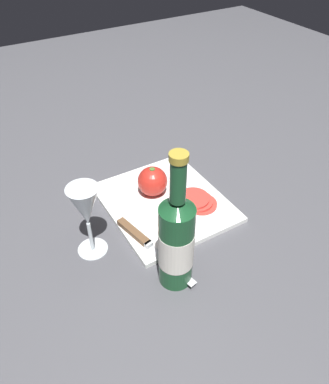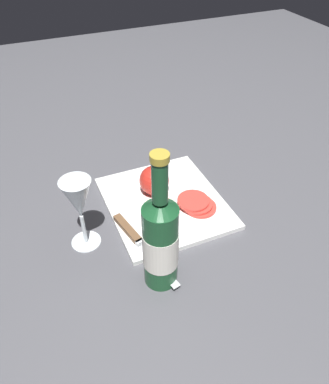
{
  "view_description": "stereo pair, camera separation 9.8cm",
  "coord_description": "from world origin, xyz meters",
  "px_view_note": "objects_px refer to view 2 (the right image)",
  "views": [
    {
      "loc": [
        0.65,
        -0.4,
        0.68
      ],
      "look_at": [
        -0.0,
        -0.02,
        0.04
      ],
      "focal_mm": 35.0,
      "sensor_mm": 36.0,
      "label": 1
    },
    {
      "loc": [
        0.69,
        -0.31,
        0.68
      ],
      "look_at": [
        -0.0,
        -0.02,
        0.04
      ],
      "focal_mm": 35.0,
      "sensor_mm": 36.0,
      "label": 2
    }
  ],
  "objects_px": {
    "tomato_slice_stack_near": "(197,204)",
    "knife": "(133,235)",
    "wine_glass": "(79,202)",
    "wine_bottle": "(160,242)",
    "whole_tomato": "(154,180)"
  },
  "relations": [
    {
      "from": "tomato_slice_stack_near",
      "to": "knife",
      "type": "bearing_deg",
      "value": -79.37
    },
    {
      "from": "wine_glass",
      "to": "tomato_slice_stack_near",
      "type": "xyz_separation_m",
      "value": [
        0.01,
        0.3,
        -0.11
      ]
    },
    {
      "from": "wine_bottle",
      "to": "whole_tomato",
      "type": "bearing_deg",
      "value": 160.84
    },
    {
      "from": "whole_tomato",
      "to": "wine_bottle",
      "type": "bearing_deg",
      "value": -19.16
    },
    {
      "from": "wine_glass",
      "to": "whole_tomato",
      "type": "xyz_separation_m",
      "value": [
        -0.1,
        0.22,
        -0.08
      ]
    },
    {
      "from": "wine_bottle",
      "to": "wine_glass",
      "type": "xyz_separation_m",
      "value": [
        -0.17,
        -0.13,
        0.01
      ]
    },
    {
      "from": "wine_glass",
      "to": "knife",
      "type": "bearing_deg",
      "value": 68.94
    },
    {
      "from": "wine_bottle",
      "to": "whole_tomato",
      "type": "distance_m",
      "value": 0.29
    },
    {
      "from": "wine_bottle",
      "to": "tomato_slice_stack_near",
      "type": "relative_size",
      "value": 3.28
    },
    {
      "from": "wine_glass",
      "to": "tomato_slice_stack_near",
      "type": "height_order",
      "value": "wine_glass"
    },
    {
      "from": "wine_bottle",
      "to": "wine_glass",
      "type": "distance_m",
      "value": 0.21
    },
    {
      "from": "whole_tomato",
      "to": "tomato_slice_stack_near",
      "type": "xyz_separation_m",
      "value": [
        0.1,
        0.08,
        -0.03
      ]
    },
    {
      "from": "tomato_slice_stack_near",
      "to": "wine_bottle",
      "type": "bearing_deg",
      "value": -46.09
    },
    {
      "from": "whole_tomato",
      "to": "knife",
      "type": "distance_m",
      "value": 0.18
    },
    {
      "from": "wine_glass",
      "to": "tomato_slice_stack_near",
      "type": "bearing_deg",
      "value": 89.02
    }
  ]
}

